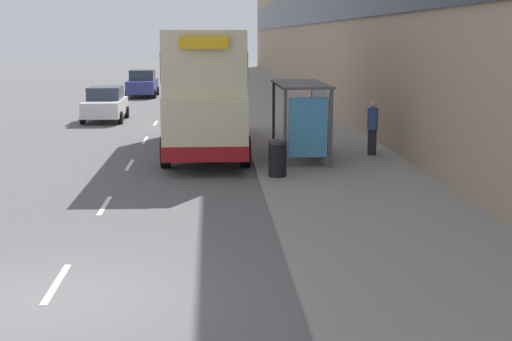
{
  "coord_description": "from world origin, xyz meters",
  "views": [
    {
      "loc": [
        2.63,
        -10.88,
        4.13
      ],
      "look_at": [
        4.56,
        19.06,
        -1.54
      ],
      "focal_mm": 50.0,
      "sensor_mm": 36.0,
      "label": 1
    }
  ],
  "objects_px": {
    "double_decker_bus_near": "(206,88)",
    "pedestrian_at_shelter": "(322,131)",
    "bus_shelter": "(307,106)",
    "pedestrian_1": "(372,127)",
    "car_0": "(142,84)",
    "car_1": "(105,104)",
    "litter_bin": "(277,158)"
  },
  "relations": [
    {
      "from": "double_decker_bus_near",
      "to": "pedestrian_at_shelter",
      "type": "bearing_deg",
      "value": -30.54
    },
    {
      "from": "litter_bin",
      "to": "double_decker_bus_near",
      "type": "bearing_deg",
      "value": 110.62
    },
    {
      "from": "double_decker_bus_near",
      "to": "car_1",
      "type": "relative_size",
      "value": 2.43
    },
    {
      "from": "pedestrian_1",
      "to": "pedestrian_at_shelter",
      "type": "bearing_deg",
      "value": -169.62
    },
    {
      "from": "double_decker_bus_near",
      "to": "car_1",
      "type": "bearing_deg",
      "value": 116.87
    },
    {
      "from": "double_decker_bus_near",
      "to": "car_0",
      "type": "bearing_deg",
      "value": 100.54
    },
    {
      "from": "pedestrian_at_shelter",
      "to": "car_1",
      "type": "bearing_deg",
      "value": 126.1
    },
    {
      "from": "double_decker_bus_near",
      "to": "pedestrian_1",
      "type": "relative_size",
      "value": 5.56
    },
    {
      "from": "car_1",
      "to": "pedestrian_1",
      "type": "relative_size",
      "value": 2.29
    },
    {
      "from": "double_decker_bus_near",
      "to": "pedestrian_at_shelter",
      "type": "height_order",
      "value": "double_decker_bus_near"
    },
    {
      "from": "car_1",
      "to": "pedestrian_at_shelter",
      "type": "distance_m",
      "value": 15.05
    },
    {
      "from": "double_decker_bus_near",
      "to": "pedestrian_at_shelter",
      "type": "relative_size",
      "value": 5.89
    },
    {
      "from": "car_0",
      "to": "pedestrian_at_shelter",
      "type": "height_order",
      "value": "pedestrian_at_shelter"
    },
    {
      "from": "double_decker_bus_near",
      "to": "car_0",
      "type": "relative_size",
      "value": 2.27
    },
    {
      "from": "car_1",
      "to": "litter_bin",
      "type": "bearing_deg",
      "value": 114.7
    },
    {
      "from": "bus_shelter",
      "to": "car_0",
      "type": "bearing_deg",
      "value": 106.2
    },
    {
      "from": "double_decker_bus_near",
      "to": "bus_shelter",
      "type": "bearing_deg",
      "value": -38.73
    },
    {
      "from": "pedestrian_at_shelter",
      "to": "pedestrian_1",
      "type": "relative_size",
      "value": 0.94
    },
    {
      "from": "bus_shelter",
      "to": "litter_bin",
      "type": "xyz_separation_m",
      "value": [
        -1.22,
        -2.87,
        -1.21
      ]
    },
    {
      "from": "bus_shelter",
      "to": "pedestrian_1",
      "type": "distance_m",
      "value": 2.58
    },
    {
      "from": "bus_shelter",
      "to": "pedestrian_at_shelter",
      "type": "relative_size",
      "value": 2.42
    },
    {
      "from": "bus_shelter",
      "to": "car_0",
      "type": "xyz_separation_m",
      "value": [
        -7.8,
        26.83,
        -0.97
      ]
    },
    {
      "from": "bus_shelter",
      "to": "pedestrian_1",
      "type": "relative_size",
      "value": 2.28
    },
    {
      "from": "car_1",
      "to": "car_0",
      "type": "bearing_deg",
      "value": -92.05
    },
    {
      "from": "double_decker_bus_near",
      "to": "car_1",
      "type": "distance_m",
      "value": 11.18
    },
    {
      "from": "car_0",
      "to": "car_1",
      "type": "height_order",
      "value": "car_0"
    },
    {
      "from": "bus_shelter",
      "to": "pedestrian_at_shelter",
      "type": "xyz_separation_m",
      "value": [
        0.56,
        0.37,
        -0.85
      ]
    },
    {
      "from": "bus_shelter",
      "to": "car_0",
      "type": "height_order",
      "value": "bus_shelter"
    },
    {
      "from": "double_decker_bus_near",
      "to": "litter_bin",
      "type": "height_order",
      "value": "double_decker_bus_near"
    },
    {
      "from": "bus_shelter",
      "to": "litter_bin",
      "type": "bearing_deg",
      "value": -113.07
    },
    {
      "from": "pedestrian_at_shelter",
      "to": "double_decker_bus_near",
      "type": "bearing_deg",
      "value": 149.46
    },
    {
      "from": "car_1",
      "to": "litter_bin",
      "type": "distance_m",
      "value": 16.95
    }
  ]
}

